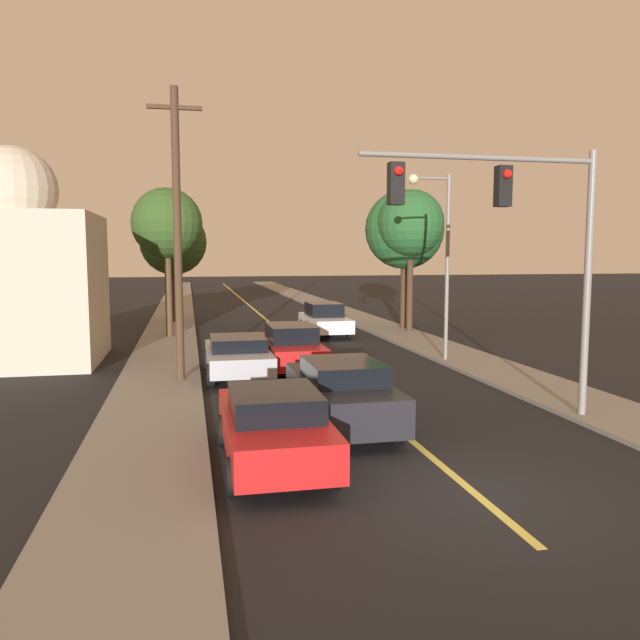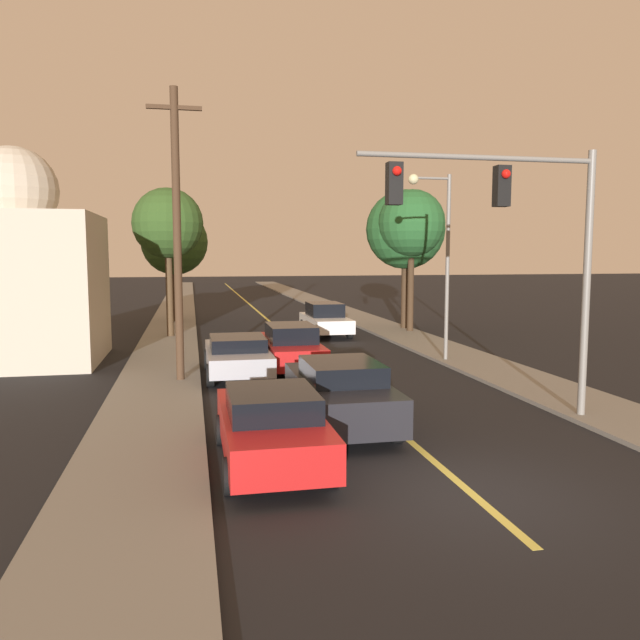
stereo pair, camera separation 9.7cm
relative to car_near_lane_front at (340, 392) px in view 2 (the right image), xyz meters
name	(u,v)px [view 2 (the right image)]	position (x,y,z in m)	size (l,w,h in m)	color
ground_plane	(472,494)	(1.18, -4.34, -0.80)	(200.00, 200.00, 0.00)	black
road_surface	(254,308)	(1.18, 31.66, -0.79)	(8.42, 80.00, 0.01)	black
sidewalk_left	(177,309)	(-4.28, 31.66, -0.74)	(2.50, 80.00, 0.12)	gray
sidewalk_right	(327,306)	(6.64, 31.66, -0.74)	(2.50, 80.00, 0.12)	gray
car_near_lane_front	(340,392)	(0.00, 0.00, 0.00)	(1.95, 4.63, 1.55)	black
car_near_lane_second	(290,346)	(0.00, 7.22, 0.00)	(1.85, 4.91, 1.56)	red
car_outer_lane_front	(271,425)	(-1.85, -2.19, -0.05)	(1.92, 4.43, 1.44)	red
car_outer_lane_second	(237,355)	(-1.85, 6.34, -0.08)	(2.04, 4.57, 1.32)	#A5A8B2
car_far_oncoming	(325,319)	(3.07, 15.81, -0.02)	(1.88, 4.73, 1.56)	white
traffic_signal_mast	(517,225)	(3.95, -0.51, 3.77)	(5.66, 0.42, 6.17)	slate
streetlamp_right	(438,241)	(5.37, 7.46, 3.57)	(1.58, 0.36, 6.59)	slate
utility_pole_left	(177,231)	(-3.63, 5.70, 3.81)	(1.60, 0.24, 8.66)	#422D1E
tree_left_near	(168,224)	(-4.24, 16.14, 4.49)	(3.22, 3.22, 6.82)	#4C3823
tree_left_far	(174,242)	(-4.12, 22.63, 3.78)	(3.70, 3.70, 6.33)	#3D2B1C
tree_right_near	(406,230)	(7.50, 16.95, 4.34)	(4.03, 4.03, 7.06)	#3D2B1C
tree_right_far	(412,224)	(7.37, 15.72, 4.58)	(3.28, 3.28, 6.94)	#3D2B1C
domed_building_left	(18,275)	(-9.31, 10.57, 2.38)	(5.55, 5.55, 7.69)	#BCB29E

